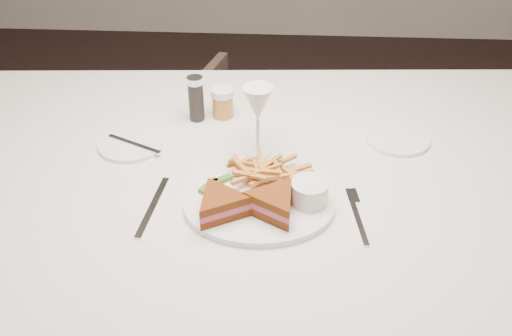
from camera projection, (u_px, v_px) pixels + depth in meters
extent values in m
plane|color=black|center=(244.00, 324.00, 1.90)|extent=(5.00, 5.00, 0.00)
cube|color=silver|center=(257.00, 286.00, 1.54)|extent=(1.70, 1.19, 0.75)
imported|color=#4B372E|center=(264.00, 143.00, 2.25)|extent=(0.71, 0.68, 0.60)
ellipsoid|color=white|center=(259.00, 206.00, 1.21)|extent=(0.34, 0.27, 0.01)
cube|color=silver|center=(153.00, 207.00, 1.21)|extent=(0.04, 0.21, 0.00)
cylinder|color=white|center=(131.00, 144.00, 1.41)|extent=(0.16, 0.16, 0.01)
cylinder|color=white|center=(397.00, 139.00, 1.43)|extent=(0.16, 0.16, 0.01)
cylinder|color=black|center=(196.00, 99.00, 1.48)|extent=(0.04, 0.04, 0.12)
cylinder|color=#B66F2B|center=(223.00, 103.00, 1.51)|extent=(0.06, 0.06, 0.08)
cube|color=#406824|center=(221.00, 180.00, 1.26)|extent=(0.05, 0.05, 0.01)
cube|color=#406824|center=(209.00, 186.00, 1.25)|extent=(0.04, 0.06, 0.01)
cylinder|color=white|center=(309.00, 192.00, 1.19)|extent=(0.08, 0.08, 0.05)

